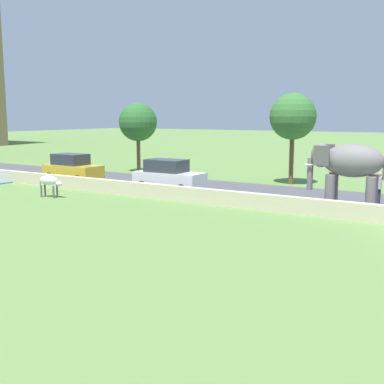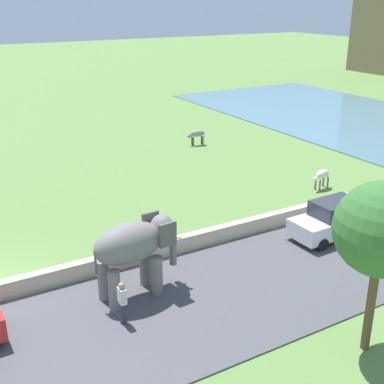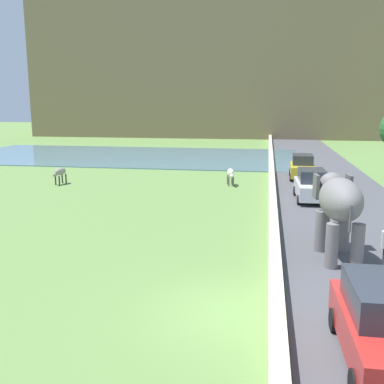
% 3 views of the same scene
% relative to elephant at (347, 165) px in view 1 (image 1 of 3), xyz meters
% --- Properties ---
extents(road_surface, '(7.00, 120.00, 0.06)m').
position_rel_elephant_xyz_m(road_surface, '(1.60, 15.05, -2.01)').
color(road_surface, '#4C4C51').
rests_on(road_surface, ground).
extents(barrier_wall, '(0.40, 110.00, 0.74)m').
position_rel_elephant_xyz_m(barrier_wall, '(-2.20, 13.05, -1.67)').
color(barrier_wall, beige).
rests_on(barrier_wall, ground).
extents(elephant, '(1.65, 3.53, 2.99)m').
position_rel_elephant_xyz_m(elephant, '(0.00, 0.00, 0.00)').
color(elephant, slate).
rests_on(elephant, ground).
extents(person_beside_elephant, '(0.36, 0.22, 1.63)m').
position_rel_elephant_xyz_m(person_beside_elephant, '(1.44, -1.13, -1.16)').
color(person_beside_elephant, '#33333D').
rests_on(person_beside_elephant, ground).
extents(car_yellow, '(1.88, 4.04, 1.80)m').
position_rel_elephant_xyz_m(car_yellow, '(0.02, 17.45, -1.14)').
color(car_yellow, gold).
rests_on(car_yellow, ground).
extents(car_white, '(1.87, 4.04, 1.80)m').
position_rel_elephant_xyz_m(car_white, '(0.02, 9.87, -1.14)').
color(car_white, white).
rests_on(car_white, ground).
extents(cow_white, '(0.64, 1.42, 1.15)m').
position_rel_elephant_xyz_m(cow_white, '(-4.97, 13.96, -1.20)').
color(cow_white, silver).
rests_on(cow_white, ground).
extents(tree_near, '(2.86, 2.86, 5.19)m').
position_rel_elephant_xyz_m(tree_near, '(6.58, 17.18, 1.70)').
color(tree_near, brown).
rests_on(tree_near, ground).
extents(tree_mid, '(2.86, 2.86, 5.61)m').
position_rel_elephant_xyz_m(tree_mid, '(6.45, 5.05, 2.12)').
color(tree_mid, brown).
rests_on(tree_mid, ground).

